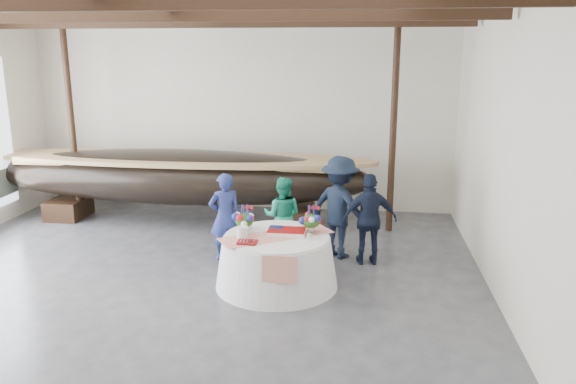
# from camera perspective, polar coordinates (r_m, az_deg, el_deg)

# --- Properties ---
(floor) EXTENTS (10.00, 12.00, 0.01)m
(floor) POSITION_cam_1_polar(r_m,az_deg,el_deg) (8.52, -13.30, -12.29)
(floor) COLOR #3D3D42
(floor) RESTS_ON ground
(wall_back) EXTENTS (10.00, 0.02, 4.50)m
(wall_back) POSITION_cam_1_polar(r_m,az_deg,el_deg) (13.48, -4.81, 7.83)
(wall_back) COLOR silver
(wall_back) RESTS_ON ground
(wall_right) EXTENTS (0.02, 12.00, 4.50)m
(wall_right) POSITION_cam_1_polar(r_m,az_deg,el_deg) (7.54, 23.78, 1.54)
(wall_right) COLOR silver
(wall_right) RESTS_ON ground
(pavilion_structure) EXTENTS (9.80, 11.76, 4.50)m
(pavilion_structure) POSITION_cam_1_polar(r_m,az_deg,el_deg) (8.38, -12.96, 15.62)
(pavilion_structure) COLOR black
(pavilion_structure) RESTS_ON ground
(longboat_display) EXTENTS (8.75, 1.75, 1.64)m
(longboat_display) POSITION_cam_1_polar(r_m,az_deg,el_deg) (12.59, -11.19, 1.59)
(longboat_display) COLOR black
(longboat_display) RESTS_ON ground
(banquet_table) EXTENTS (1.99, 1.99, 0.85)m
(banquet_table) POSITION_cam_1_polar(r_m,az_deg,el_deg) (9.18, -1.17, -6.98)
(banquet_table) COLOR silver
(banquet_table) RESTS_ON ground
(tabletop_items) EXTENTS (1.84, 1.47, 0.40)m
(tabletop_items) POSITION_cam_1_polar(r_m,az_deg,el_deg) (9.11, -1.32, -3.32)
(tabletop_items) COLOR red
(tabletop_items) RESTS_ON banquet_table
(guest_woman_blue) EXTENTS (0.70, 0.61, 1.62)m
(guest_woman_blue) POSITION_cam_1_polar(r_m,az_deg,el_deg) (10.27, -6.42, -2.49)
(guest_woman_blue) COLOR navy
(guest_woman_blue) RESTS_ON ground
(guest_woman_teal) EXTENTS (0.75, 0.60, 1.48)m
(guest_woman_teal) POSITION_cam_1_polar(r_m,az_deg,el_deg) (10.48, -0.56, -2.43)
(guest_woman_teal) COLOR #1D9671
(guest_woman_teal) RESTS_ON ground
(guest_man_left) EXTENTS (1.41, 1.25, 1.90)m
(guest_man_left) POSITION_cam_1_polar(r_m,az_deg,el_deg) (10.32, 5.28, -1.56)
(guest_man_left) COLOR black
(guest_man_left) RESTS_ON ground
(guest_man_right) EXTENTS (1.02, 0.56, 1.66)m
(guest_man_right) POSITION_cam_1_polar(r_m,az_deg,el_deg) (10.07, 8.30, -2.77)
(guest_man_right) COLOR black
(guest_man_right) RESTS_ON ground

